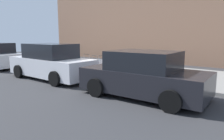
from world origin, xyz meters
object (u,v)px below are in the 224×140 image
object	(u,v)px
suitcase_olive_4	(132,70)
parked_car_white_1	(51,63)
suitcase_navy_6	(116,69)
suitcase_red_7	(108,66)
suitcase_red_0	(175,73)
bollard_post	(66,61)
suitcase_black_2	(151,73)
suitcase_maroon_10	(87,65)
suitcase_maroon_3	(142,70)
parked_car_charcoal_0	(143,75)
fire_hydrant	(75,62)
suitcase_black_9	(95,66)
suitcase_silver_1	(163,73)
suitcase_silver_8	(101,66)
suitcase_teal_5	(124,68)

from	to	relation	value
suitcase_olive_4	parked_car_white_1	xyz separation A→B (m)	(3.23, 2.23, 0.36)
suitcase_navy_6	suitcase_red_7	size ratio (longest dim) A/B	1.11
suitcase_red_0	bollard_post	world-z (taller)	bollard_post
suitcase_black_2	suitcase_maroon_10	world-z (taller)	suitcase_maroon_10
suitcase_maroon_3	bollard_post	distance (m)	5.14
suitcase_red_0	parked_car_charcoal_0	bearing A→B (deg)	83.59
suitcase_red_7	bollard_post	bearing A→B (deg)	2.52
suitcase_navy_6	fire_hydrant	distance (m)	3.07
suitcase_red_0	suitcase_maroon_10	world-z (taller)	suitcase_maroon_10
suitcase_red_0	suitcase_navy_6	world-z (taller)	suitcase_navy_6
suitcase_navy_6	bollard_post	world-z (taller)	bollard_post
suitcase_olive_4	bollard_post	xyz separation A→B (m)	(4.64, 0.09, 0.14)
suitcase_red_7	parked_car_white_1	bearing A→B (deg)	52.68
suitcase_navy_6	suitcase_black_9	size ratio (longest dim) A/B	0.96
suitcase_navy_6	suitcase_black_9	distance (m)	1.57
suitcase_red_7	suitcase_black_9	xyz separation A→B (m)	(1.03, -0.08, -0.07)
suitcase_maroon_10	parked_car_white_1	xyz separation A→B (m)	(0.16, 2.31, 0.35)
suitcase_silver_1	bollard_post	distance (m)	6.17
suitcase_black_2	suitcase_silver_8	distance (m)	3.03
suitcase_navy_6	suitcase_black_9	world-z (taller)	suitcase_black_9
suitcase_navy_6	suitcase_black_9	xyz separation A→B (m)	(1.57, -0.12, -0.01)
suitcase_silver_8	bollard_post	distance (m)	2.63
bollard_post	parked_car_white_1	xyz separation A→B (m)	(-1.41, 2.14, 0.22)
suitcase_navy_6	suitcase_silver_8	size ratio (longest dim) A/B	0.93
suitcase_silver_1	suitcase_silver_8	xyz separation A→B (m)	(3.55, -0.03, 0.03)
suitcase_silver_8	parked_car_charcoal_0	xyz separation A→B (m)	(-3.83, 2.34, 0.26)
suitcase_navy_6	suitcase_maroon_10	world-z (taller)	suitcase_maroon_10
suitcase_navy_6	suitcase_black_2	bearing A→B (deg)	-179.94
suitcase_silver_1	suitcase_maroon_3	bearing A→B (deg)	1.47
suitcase_olive_4	suitcase_silver_1	bearing A→B (deg)	-176.98
suitcase_navy_6	suitcase_red_7	distance (m)	0.54
suitcase_red_0	suitcase_silver_1	distance (m)	0.54
suitcase_navy_6	suitcase_red_0	bearing A→B (deg)	-178.86
suitcase_maroon_3	suitcase_silver_8	size ratio (longest dim) A/B	1.12
suitcase_teal_5	parked_car_charcoal_0	bearing A→B (deg)	135.18
suitcase_maroon_3	suitcase_navy_6	size ratio (longest dim) A/B	1.21
suitcase_silver_1	fire_hydrant	size ratio (longest dim) A/B	1.14
suitcase_silver_8	fire_hydrant	xyz separation A→B (m)	(2.00, 0.05, 0.07)
suitcase_red_0	suitcase_silver_8	distance (m)	4.09
suitcase_red_0	parked_car_white_1	world-z (taller)	parked_car_white_1
fire_hydrant	parked_car_charcoal_0	xyz separation A→B (m)	(-5.83, 2.29, 0.19)
suitcase_olive_4	suitcase_maroon_10	distance (m)	3.07
parked_car_charcoal_0	parked_car_white_1	distance (m)	5.04
suitcase_silver_8	parked_car_white_1	bearing A→B (deg)	62.69
suitcase_red_0	parked_car_white_1	distance (m)	5.79
suitcase_red_0	suitcase_black_9	size ratio (longest dim) A/B	0.90
suitcase_red_7	parked_car_charcoal_0	world-z (taller)	parked_car_charcoal_0
suitcase_navy_6	suitcase_maroon_10	bearing A→B (deg)	-1.71
suitcase_black_2	suitcase_navy_6	bearing A→B (deg)	0.06
suitcase_silver_1	parked_car_charcoal_0	distance (m)	2.34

